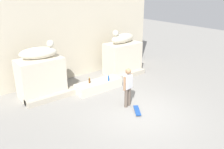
{
  "coord_description": "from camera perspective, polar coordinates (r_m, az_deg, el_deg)",
  "views": [
    {
      "loc": [
        -5.99,
        -5.72,
        4.79
      ],
      "look_at": [
        -0.0,
        1.88,
        1.1
      ],
      "focal_mm": 38.07,
      "sensor_mm": 36.0,
      "label": 1
    }
  ],
  "objects": [
    {
      "name": "ground_plane",
      "position": [
        9.57,
        7.11,
        -9.35
      ],
      "size": [
        40.0,
        40.0,
        0.0
      ],
      "primitive_type": "plane",
      "color": "gray"
    },
    {
      "name": "facade_wall",
      "position": [
        12.81,
        -10.14,
        12.28
      ],
      "size": [
        10.28,
        0.6,
        5.89
      ],
      "primitive_type": "cube",
      "color": "#BFB69F",
      "rests_on": "ground_plane"
    },
    {
      "name": "pedestal_left",
      "position": [
        11.06,
        -16.67,
        -0.74
      ],
      "size": [
        1.97,
        1.16,
        1.76
      ],
      "primitive_type": "cube",
      "color": "beige",
      "rests_on": "ground_plane"
    },
    {
      "name": "pedestal_right",
      "position": [
        13.4,
        2.51,
        3.89
      ],
      "size": [
        1.97,
        1.16,
        1.76
      ],
      "primitive_type": "cube",
      "color": "beige",
      "rests_on": "ground_plane"
    },
    {
      "name": "statue_reclining_left",
      "position": [
        10.71,
        -17.12,
        5.09
      ],
      "size": [
        1.69,
        0.93,
        0.78
      ],
      "rotation": [
        0.0,
        0.0,
        -0.24
      ],
      "color": "beige",
      "rests_on": "pedestal_left"
    },
    {
      "name": "statue_reclining_right",
      "position": [
        13.08,
        2.48,
        8.75
      ],
      "size": [
        1.65,
        0.73,
        0.78
      ],
      "rotation": [
        0.0,
        0.0,
        3.25
      ],
      "color": "beige",
      "rests_on": "pedestal_right"
    },
    {
      "name": "ledge_block",
      "position": [
        11.48,
        -3.24,
        -2.62
      ],
      "size": [
        2.34,
        0.76,
        0.44
      ],
      "primitive_type": "cube",
      "color": "beige",
      "rests_on": "ground_plane"
    },
    {
      "name": "skater",
      "position": [
        9.67,
        3.84,
        -2.74
      ],
      "size": [
        0.53,
        0.26,
        1.67
      ],
      "rotation": [
        0.0,
        0.0,
        0.19
      ],
      "color": "brown",
      "rests_on": "ground_plane"
    },
    {
      "name": "skateboard",
      "position": [
        9.65,
        6.05,
        -8.57
      ],
      "size": [
        0.62,
        0.77,
        0.08
      ],
      "rotation": [
        0.0,
        0.0,
        0.97
      ],
      "color": "navy",
      "rests_on": "ground_plane"
    },
    {
      "name": "bottle_blue",
      "position": [
        11.34,
        -0.84,
        -0.92
      ],
      "size": [
        0.07,
        0.07,
        0.32
      ],
      "color": "#194C99",
      "rests_on": "ledge_block"
    },
    {
      "name": "bottle_brown",
      "position": [
        11.16,
        -5.45,
        -1.5
      ],
      "size": [
        0.08,
        0.08,
        0.29
      ],
      "color": "#593314",
      "rests_on": "ledge_block"
    },
    {
      "name": "stair_step",
      "position": [
        11.85,
        -4.47,
        -2.38
      ],
      "size": [
        6.75,
        0.5,
        0.25
      ],
      "primitive_type": "cube",
      "color": "#A9A08F",
      "rests_on": "ground_plane"
    }
  ]
}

